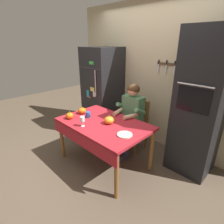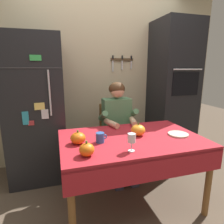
% 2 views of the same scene
% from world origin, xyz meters
% --- Properties ---
extents(ground_plane, '(10.00, 10.00, 0.00)m').
position_xyz_m(ground_plane, '(0.00, 0.00, 0.00)').
color(ground_plane, brown).
rests_on(ground_plane, ground).
extents(back_wall_assembly, '(3.70, 0.13, 2.60)m').
position_xyz_m(back_wall_assembly, '(0.05, 1.35, 1.30)').
color(back_wall_assembly, '#BCAD89').
rests_on(back_wall_assembly, ground).
extents(refrigerator, '(0.68, 0.71, 1.80)m').
position_xyz_m(refrigerator, '(-0.95, 0.96, 0.90)').
color(refrigerator, black).
rests_on(refrigerator, ground).
extents(wall_oven, '(0.60, 0.64, 2.10)m').
position_xyz_m(wall_oven, '(1.05, 1.00, 1.05)').
color(wall_oven, black).
rests_on(wall_oven, ground).
extents(dining_table, '(1.40, 0.90, 0.74)m').
position_xyz_m(dining_table, '(0.00, 0.08, 0.66)').
color(dining_table, brown).
rests_on(dining_table, ground).
extents(chair_behind_person, '(0.40, 0.40, 0.93)m').
position_xyz_m(chair_behind_person, '(0.05, 0.87, 0.51)').
color(chair_behind_person, brown).
rests_on(chair_behind_person, ground).
extents(seated_person, '(0.47, 0.55, 1.25)m').
position_xyz_m(seated_person, '(0.05, 0.68, 0.74)').
color(seated_person, '#38384C').
rests_on(seated_person, ground).
extents(coffee_mug, '(0.11, 0.08, 0.09)m').
position_xyz_m(coffee_mug, '(-0.33, 0.06, 0.79)').
color(coffee_mug, '#2D569E').
rests_on(coffee_mug, dining_table).
extents(wine_glass, '(0.07, 0.07, 0.15)m').
position_xyz_m(wine_glass, '(-0.12, -0.20, 0.85)').
color(wine_glass, white).
rests_on(wine_glass, dining_table).
extents(pumpkin_large, '(0.14, 0.14, 0.13)m').
position_xyz_m(pumpkin_large, '(-0.53, 0.09, 0.79)').
color(pumpkin_large, orange).
rests_on(pumpkin_large, dining_table).
extents(pumpkin_medium, '(0.12, 0.12, 0.13)m').
position_xyz_m(pumpkin_medium, '(-0.49, -0.18, 0.79)').
color(pumpkin_medium, orange).
rests_on(pumpkin_medium, dining_table).
extents(pumpkin_small, '(0.15, 0.15, 0.14)m').
position_xyz_m(pumpkin_small, '(0.09, 0.13, 0.80)').
color(pumpkin_small, orange).
rests_on(pumpkin_small, dining_table).
extents(serving_tray, '(0.21, 0.21, 0.02)m').
position_xyz_m(serving_tray, '(0.49, 0.02, 0.75)').
color(serving_tray, beige).
rests_on(serving_tray, dining_table).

